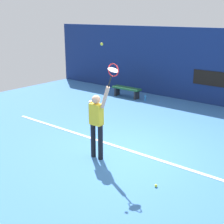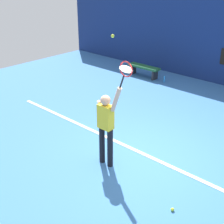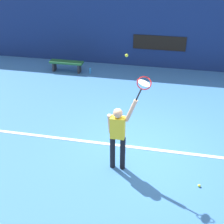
% 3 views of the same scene
% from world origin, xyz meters
% --- Properties ---
extents(ground_plane, '(18.00, 18.00, 0.00)m').
position_xyz_m(ground_plane, '(0.00, 0.00, 0.00)').
color(ground_plane, '#3870B2').
extents(back_wall, '(18.00, 0.20, 3.09)m').
position_xyz_m(back_wall, '(0.00, 6.13, 1.54)').
color(back_wall, navy).
rests_on(back_wall, ground_plane).
extents(sponsor_banner_center, '(2.20, 0.03, 0.60)m').
position_xyz_m(sponsor_banner_center, '(0.00, 6.01, 1.09)').
color(sponsor_banner_center, black).
extents(court_baseline, '(10.00, 0.10, 0.01)m').
position_xyz_m(court_baseline, '(0.00, 0.12, 0.01)').
color(court_baseline, white).
rests_on(court_baseline, ground_plane).
extents(tennis_player, '(0.68, 0.31, 1.97)m').
position_xyz_m(tennis_player, '(-0.51, -0.78, 1.01)').
color(tennis_player, black).
rests_on(tennis_player, ground_plane).
extents(tennis_racket, '(0.40, 0.27, 0.63)m').
position_xyz_m(tennis_racket, '(0.02, -0.78, 2.34)').
color(tennis_racket, black).
extents(tennis_ball, '(0.07, 0.07, 0.07)m').
position_xyz_m(tennis_ball, '(-0.36, -0.73, 2.93)').
color(tennis_ball, '#CCE033').
extents(court_bench, '(1.40, 0.36, 0.45)m').
position_xyz_m(court_bench, '(-3.72, 4.82, 0.34)').
color(court_bench, '#1E592D').
rests_on(court_bench, ground_plane).
extents(water_bottle, '(0.07, 0.07, 0.24)m').
position_xyz_m(water_bottle, '(-2.70, 4.82, 0.12)').
color(water_bottle, '#338CD8').
rests_on(water_bottle, ground_plane).
extents(spare_ball, '(0.07, 0.07, 0.07)m').
position_xyz_m(spare_ball, '(1.47, -1.07, 0.03)').
color(spare_ball, '#CCE033').
rests_on(spare_ball, ground_plane).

